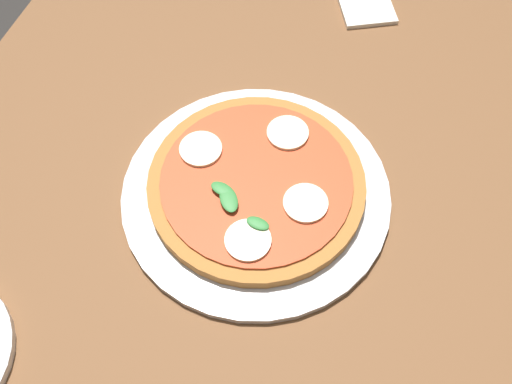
{
  "coord_description": "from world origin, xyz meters",
  "views": [
    {
      "loc": [
        -0.32,
        -0.17,
        1.43
      ],
      "look_at": [
        0.09,
        -0.04,
        0.73
      ],
      "focal_mm": 41.08,
      "sensor_mm": 36.0,
      "label": 1
    }
  ],
  "objects_px": {
    "pizza": "(256,184)",
    "napkin": "(364,0)",
    "serving_tray": "(256,193)",
    "dining_table": "(213,269)"
  },
  "relations": [
    {
      "from": "pizza",
      "to": "napkin",
      "type": "relative_size",
      "value": 2.33
    },
    {
      "from": "serving_tray",
      "to": "pizza",
      "type": "height_order",
      "value": "pizza"
    },
    {
      "from": "pizza",
      "to": "dining_table",
      "type": "bearing_deg",
      "value": 157.87
    },
    {
      "from": "serving_tray",
      "to": "pizza",
      "type": "xyz_separation_m",
      "value": [
        0.01,
        0.0,
        0.02
      ]
    },
    {
      "from": "serving_tray",
      "to": "napkin",
      "type": "relative_size",
      "value": 2.9
    },
    {
      "from": "dining_table",
      "to": "serving_tray",
      "type": "relative_size",
      "value": 3.66
    },
    {
      "from": "dining_table",
      "to": "napkin",
      "type": "relative_size",
      "value": 10.61
    },
    {
      "from": "dining_table",
      "to": "pizza",
      "type": "relative_size",
      "value": 4.55
    },
    {
      "from": "serving_tray",
      "to": "dining_table",
      "type": "bearing_deg",
      "value": 156.11
    },
    {
      "from": "dining_table",
      "to": "pizza",
      "type": "bearing_deg",
      "value": -22.13
    }
  ]
}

